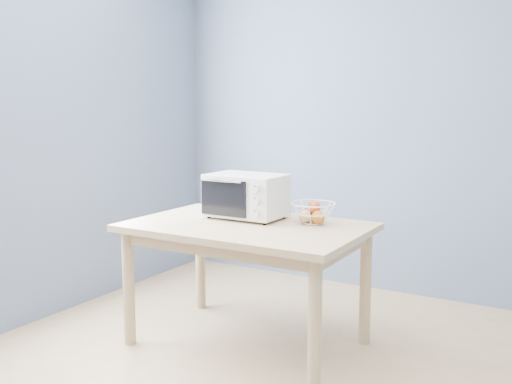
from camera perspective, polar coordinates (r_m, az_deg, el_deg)
The scene contains 4 objects.
room at distance 2.37m, azimuth 0.66°, elevation 5.06°, with size 4.01×4.51×2.61m.
dining_table at distance 3.44m, azimuth -0.90°, elevation -4.86°, with size 1.40×0.90×0.75m.
toaster_oven at distance 3.58m, azimuth -1.26°, elevation -0.29°, with size 0.48×0.35×0.28m.
fruit_basket at distance 3.43m, azimuth 5.69°, elevation -2.06°, with size 0.33×0.33×0.14m.
Camera 1 is at (1.18, -2.06, 1.44)m, focal length 40.00 mm.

